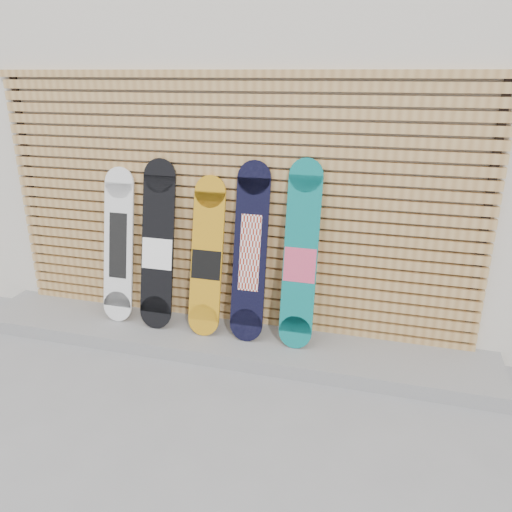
% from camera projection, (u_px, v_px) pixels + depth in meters
% --- Properties ---
extents(ground, '(80.00, 80.00, 0.00)m').
position_uv_depth(ground, '(212.00, 393.00, 3.77)').
color(ground, gray).
rests_on(ground, ground).
extents(building, '(12.00, 5.00, 3.60)m').
position_uv_depth(building, '(344.00, 112.00, 6.17)').
color(building, beige).
rests_on(building, ground).
extents(concrete_step, '(4.60, 0.70, 0.12)m').
position_uv_depth(concrete_step, '(223.00, 339.00, 4.40)').
color(concrete_step, gray).
rests_on(concrete_step, ground).
extents(slat_wall, '(4.26, 0.08, 2.29)m').
position_uv_depth(slat_wall, '(231.00, 205.00, 4.26)').
color(slat_wall, '#AC7F47').
rests_on(slat_wall, ground).
extents(snowboard_0, '(0.28, 0.31, 1.38)m').
position_uv_depth(snowboard_0, '(119.00, 246.00, 4.49)').
color(snowboard_0, silver).
rests_on(snowboard_0, concrete_step).
extents(snowboard_1, '(0.30, 0.35, 1.47)m').
position_uv_depth(snowboard_1, '(158.00, 246.00, 4.36)').
color(snowboard_1, black).
rests_on(snowboard_1, concrete_step).
extents(snowboard_2, '(0.28, 0.35, 1.35)m').
position_uv_depth(snowboard_2, '(207.00, 258.00, 4.26)').
color(snowboard_2, '#BF8214').
rests_on(snowboard_2, concrete_step).
extents(snowboard_3, '(0.28, 0.35, 1.49)m').
position_uv_depth(snowboard_3, '(250.00, 253.00, 4.14)').
color(snowboard_3, black).
rests_on(snowboard_3, concrete_step).
extents(snowboard_4, '(0.28, 0.35, 1.53)m').
position_uv_depth(snowboard_4, '(300.00, 257.00, 4.03)').
color(snowboard_4, '#0B6B6A').
rests_on(snowboard_4, concrete_step).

